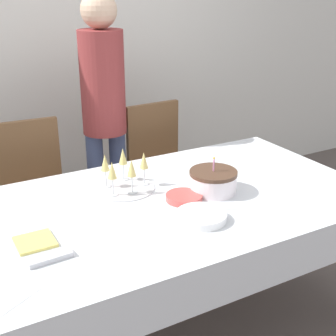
# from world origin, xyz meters

# --- Properties ---
(ground_plane) EXTENTS (12.00, 12.00, 0.00)m
(ground_plane) POSITION_xyz_m (0.00, 0.00, 0.00)
(ground_plane) COLOR #564C47
(wall_back) EXTENTS (8.00, 0.05, 2.70)m
(wall_back) POSITION_xyz_m (0.00, 1.64, 1.35)
(wall_back) COLOR silver
(wall_back) RESTS_ON ground_plane
(dining_table) EXTENTS (2.00, 1.13, 0.75)m
(dining_table) POSITION_xyz_m (0.00, 0.00, 0.65)
(dining_table) COLOR white
(dining_table) RESTS_ON ground_plane
(dining_chair_far_left) EXTENTS (0.44, 0.44, 0.96)m
(dining_chair_far_left) POSITION_xyz_m (-0.44, 0.88, 0.53)
(dining_chair_far_left) COLOR brown
(dining_chair_far_left) RESTS_ON ground_plane
(dining_chair_far_right) EXTENTS (0.44, 0.44, 0.96)m
(dining_chair_far_right) POSITION_xyz_m (0.44, 0.88, 0.53)
(dining_chair_far_right) COLOR brown
(dining_chair_far_right) RESTS_ON ground_plane
(birthday_cake) EXTENTS (0.24, 0.24, 0.18)m
(birthday_cake) POSITION_xyz_m (0.24, -0.03, 0.81)
(birthday_cake) COLOR white
(birthday_cake) RESTS_ON dining_table
(champagne_tray) EXTENTS (0.31, 0.31, 0.18)m
(champagne_tray) POSITION_xyz_m (-0.13, 0.22, 0.83)
(champagne_tray) COLOR silver
(champagne_tray) RESTS_ON dining_table
(plate_stack_main) EXTENTS (0.22, 0.22, 0.03)m
(plate_stack_main) POSITION_xyz_m (0.03, -0.25, 0.77)
(plate_stack_main) COLOR white
(plate_stack_main) RESTS_ON dining_table
(plate_stack_dessert) EXTENTS (0.18, 0.18, 0.03)m
(plate_stack_dessert) POSITION_xyz_m (0.07, -0.04, 0.76)
(plate_stack_dessert) COLOR #CC4C47
(plate_stack_dessert) RESTS_ON dining_table
(cake_knife) EXTENTS (0.27, 0.16, 0.00)m
(cake_knife) POSITION_xyz_m (0.20, -0.22, 0.75)
(cake_knife) COLOR silver
(cake_knife) RESTS_ON dining_table
(fork_pile) EXTENTS (0.17, 0.07, 0.02)m
(fork_pile) POSITION_xyz_m (-0.64, -0.24, 0.76)
(fork_pile) COLOR silver
(fork_pile) RESTS_ON dining_table
(napkin_pile) EXTENTS (0.15, 0.15, 0.01)m
(napkin_pile) POSITION_xyz_m (-0.66, -0.09, 0.76)
(napkin_pile) COLOR #E0D166
(napkin_pile) RESTS_ON dining_table
(person_standing) EXTENTS (0.28, 0.28, 1.68)m
(person_standing) POSITION_xyz_m (0.07, 0.97, 1.02)
(person_standing) COLOR #3F4C72
(person_standing) RESTS_ON ground_plane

